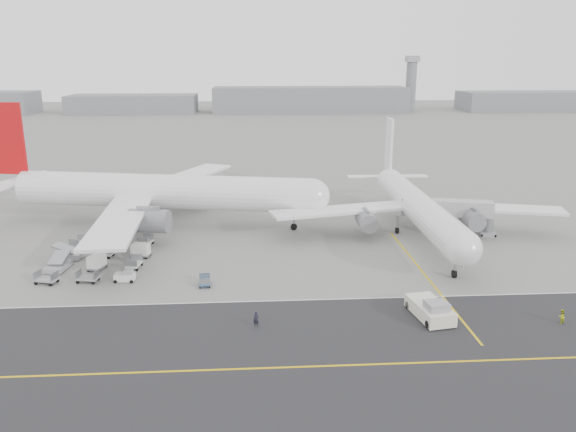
{
  "coord_description": "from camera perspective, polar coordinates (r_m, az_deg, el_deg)",
  "views": [
    {
      "loc": [
        6.07,
        -66.75,
        29.06
      ],
      "look_at": [
        11.21,
        12.0,
        7.02
      ],
      "focal_mm": 35.0,
      "sensor_mm": 36.0,
      "label": 1
    }
  ],
  "objects": [
    {
      "name": "ground",
      "position": [
        73.05,
        -8.27,
        -8.01
      ],
      "size": [
        700.0,
        700.0,
        0.0
      ],
      "primitive_type": "plane",
      "color": "gray",
      "rests_on": "ground"
    },
    {
      "name": "taxiway",
      "position": [
        56.78,
        -4.42,
        -15.22
      ],
      "size": [
        220.0,
        59.0,
        0.03
      ],
      "color": "#2B2B2D",
      "rests_on": "ground"
    },
    {
      "name": "horizon_buildings",
      "position": [
        328.91,
        0.46,
        10.54
      ],
      "size": [
        520.0,
        28.0,
        28.0
      ],
      "primitive_type": null,
      "color": "gray",
      "rests_on": "ground"
    },
    {
      "name": "control_tower",
      "position": [
        345.03,
        12.39,
        13.13
      ],
      "size": [
        7.0,
        7.0,
        31.25
      ],
      "color": "gray",
      "rests_on": "ground"
    },
    {
      "name": "airliner_a",
      "position": [
        103.56,
        -13.29,
        2.46
      ],
      "size": [
        62.44,
        61.19,
        21.76
      ],
      "rotation": [
        0.0,
        0.0,
        1.37
      ],
      "color": "white",
      "rests_on": "ground"
    },
    {
      "name": "airliner_b",
      "position": [
        98.26,
        12.88,
        1.08
      ],
      "size": [
        50.48,
        51.05,
        17.61
      ],
      "rotation": [
        0.0,
        0.0,
        -0.01
      ],
      "color": "white",
      "rests_on": "ground"
    },
    {
      "name": "pushback_tug",
      "position": [
        68.09,
        14.29,
        -9.19
      ],
      "size": [
        4.35,
        9.2,
        2.59
      ],
      "rotation": [
        0.0,
        0.0,
        0.16
      ],
      "color": "silver",
      "rests_on": "ground"
    },
    {
      "name": "jet_bridge",
      "position": [
        100.11,
        15.96,
        0.64
      ],
      "size": [
        16.29,
        6.77,
        6.09
      ],
      "rotation": [
        0.0,
        0.0,
        -0.25
      ],
      "color": "gray",
      "rests_on": "ground"
    },
    {
      "name": "gse_cluster",
      "position": [
        87.91,
        -18.42,
        -4.54
      ],
      "size": [
        22.44,
        26.04,
        2.2
      ],
      "primitive_type": null,
      "rotation": [
        0.0,
        0.0,
        -0.17
      ],
      "color": "#9D9DA2",
      "rests_on": "ground"
    },
    {
      "name": "stray_dolly",
      "position": [
        76.14,
        -8.44,
        -7.01
      ],
      "size": [
        1.63,
        2.46,
        1.44
      ],
      "primitive_type": null,
      "rotation": [
        0.0,
        0.0,
        0.08
      ],
      "color": "silver",
      "rests_on": "ground"
    },
    {
      "name": "ground_crew_a",
      "position": [
        64.16,
        -3.25,
        -10.44
      ],
      "size": [
        0.71,
        0.51,
        1.83
      ],
      "primitive_type": "imported",
      "rotation": [
        0.0,
        0.0,
        -0.12
      ],
      "color": "black",
      "rests_on": "ground"
    },
    {
      "name": "ground_crew_b",
      "position": [
        72.01,
        26.02,
        -9.15
      ],
      "size": [
        0.99,
        0.87,
        1.7
      ],
      "primitive_type": "imported",
      "rotation": [
        0.0,
        0.0,
        3.45
      ],
      "color": "#A9B815",
      "rests_on": "ground"
    }
  ]
}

